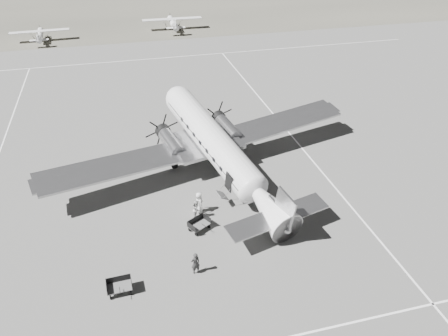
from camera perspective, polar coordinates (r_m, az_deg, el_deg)
ground at (r=36.81m, az=-2.90°, el=-4.79°), size 260.00×260.00×0.00m
taxi_line_right at (r=40.41m, az=13.99°, el=-2.10°), size 0.15×80.00×0.01m
taxi_line_horizon at (r=72.62m, az=-9.72°, el=13.86°), size 90.00×0.15×0.01m
dc3_airliner at (r=38.69m, az=-0.74°, el=2.47°), size 35.61×28.89×5.92m
light_plane_left at (r=86.97m, az=-22.88°, el=15.62°), size 10.65×8.83×2.12m
light_plane_right at (r=88.95m, az=-6.71°, el=18.20°), size 11.69×9.57×2.39m
baggage_cart_near at (r=33.96m, az=-3.26°, el=-7.41°), size 2.08×1.89×0.96m
baggage_cart_far at (r=30.08m, az=-13.49°, el=-14.85°), size 1.76×1.28×0.97m
ground_crew at (r=30.32m, az=-3.75°, el=-12.30°), size 0.71×0.54×1.74m
ramp_agent at (r=34.89m, az=-3.58°, el=-5.41°), size 0.87×0.99×1.71m
passenger at (r=35.46m, az=-3.28°, el=-4.54°), size 0.72×0.99×1.88m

